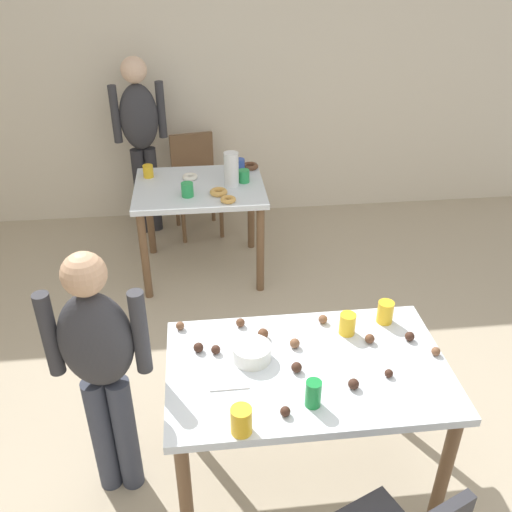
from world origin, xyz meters
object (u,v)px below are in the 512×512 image
Objects in this scene: chair_far_table at (195,178)px; soda_can at (313,394)px; dining_table_near at (307,382)px; dining_table_far at (200,199)px; person_adult_far at (141,132)px; pitcher_far at (231,169)px; mixing_bowl at (252,352)px; person_girl_near at (101,363)px.

soda_can reaches higher than chair_far_table.
dining_table_near is 2.09m from dining_table_far.
person_adult_far reaches higher than dining_table_near.
chair_far_table is (-0.46, 2.80, -0.16)m from dining_table_near.
dining_table_near is 2.96m from person_adult_far.
dining_table_far is at bearing 173.34° from pitcher_far.
chair_far_table is 0.91m from pitcher_far.
soda_can reaches higher than dining_table_near.
mixing_bowl is 0.68× the size of pitcher_far.
dining_table_far is 5.55× the size of mixing_bowl.
person_girl_near is (-0.45, -2.73, 0.30)m from chair_far_table.
soda_can reaches higher than mixing_bowl.
mixing_bowl is at bearing -85.38° from chair_far_table.
chair_far_table is at bearing 80.74° from person_girl_near.
chair_far_table is at bearing 98.24° from soda_can.
chair_far_table is (-0.03, 0.75, -0.14)m from dining_table_far.
person_adult_far is (-0.44, 0.01, 0.43)m from chair_far_table.
dining_table_near and dining_table_far have the same top height.
soda_can is (0.22, -0.30, 0.02)m from mixing_bowl.
person_girl_near is at bearing -99.26° from chair_far_table.
person_adult_far reaches higher than mixing_bowl.
mixing_bowl is (0.66, -2.73, -0.14)m from person_adult_far.
dining_table_near is at bearing 83.76° from soda_can.
person_adult_far is at bearing 107.78° from dining_table_near.
person_girl_near reaches higher than mixing_bowl.
person_adult_far is (-0.47, 0.76, 0.29)m from dining_table_far.
soda_can is at bearing -54.37° from mixing_bowl.
person_adult_far reaches higher than person_girl_near.
person_adult_far is 5.99× the size of pitcher_far.
person_girl_near is at bearing -110.21° from pitcher_far.
dining_table_near is 2.04m from pitcher_far.
chair_far_table is 2.75m from mixing_bowl.
person_girl_near reaches higher than dining_table_near.
soda_can is 0.47× the size of pitcher_far.
dining_table_near is 2.84m from chair_far_table.
chair_far_table reaches higher than dining_table_far.
dining_table_far is 7.97× the size of soda_can.
dining_table_near is at bearing -84.62° from pitcher_far.
dining_table_far is 1.12× the size of chair_far_table.
person_girl_near reaches higher than dining_table_far.
person_adult_far is (-0.90, 2.80, 0.28)m from dining_table_near.
dining_table_near is 0.92m from person_girl_near.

